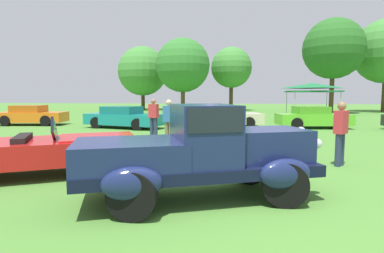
{
  "coord_description": "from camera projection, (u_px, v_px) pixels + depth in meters",
  "views": [
    {
      "loc": [
        0.06,
        -5.26,
        1.87
      ],
      "look_at": [
        -0.78,
        2.13,
        1.12
      ],
      "focal_mm": 29.35,
      "sensor_mm": 36.0,
      "label": 1
    }
  ],
  "objects": [
    {
      "name": "ground_plane",
      "position": [
        223.0,
        204.0,
        5.4
      ],
      "size": [
        120.0,
        120.0,
        0.0
      ],
      "primitive_type": "plane",
      "color": "#4C8433"
    },
    {
      "name": "feature_pickup_truck",
      "position": [
        200.0,
        152.0,
        5.59
      ],
      "size": [
        4.44,
        2.85,
        1.7
      ],
      "color": "black",
      "rests_on": "ground_plane"
    },
    {
      "name": "neighbor_convertible",
      "position": [
        49.0,
        150.0,
        7.34
      ],
      "size": [
        4.7,
        3.44,
        1.4
      ],
      "color": "red",
      "rests_on": "ground_plane"
    },
    {
      "name": "show_car_orange",
      "position": [
        31.0,
        115.0,
        19.38
      ],
      "size": [
        4.18,
        2.16,
        1.22
      ],
      "color": "orange",
      "rests_on": "ground_plane"
    },
    {
      "name": "show_car_teal",
      "position": [
        124.0,
        117.0,
        17.61
      ],
      "size": [
        4.76,
        2.87,
        1.22
      ],
      "color": "teal",
      "rests_on": "ground_plane"
    },
    {
      "name": "show_car_cream",
      "position": [
        223.0,
        117.0,
        18.04
      ],
      "size": [
        4.6,
        2.63,
        1.22
      ],
      "color": "beige",
      "rests_on": "ground_plane"
    },
    {
      "name": "show_car_lime",
      "position": [
        313.0,
        118.0,
        17.54
      ],
      "size": [
        4.09,
        2.14,
        1.22
      ],
      "color": "#60C62D",
      "rests_on": "ground_plane"
    },
    {
      "name": "spectator_near_truck",
      "position": [
        154.0,
        116.0,
        13.82
      ],
      "size": [
        0.45,
        0.34,
        1.69
      ],
      "color": "#283351",
      "rests_on": "ground_plane"
    },
    {
      "name": "spectator_between_cars",
      "position": [
        169.0,
        120.0,
        11.71
      ],
      "size": [
        0.47,
        0.4,
        1.69
      ],
      "color": "#7F7056",
      "rests_on": "ground_plane"
    },
    {
      "name": "spectator_far_side",
      "position": [
        341.0,
        132.0,
        8.2
      ],
      "size": [
        0.44,
        0.46,
        1.69
      ],
      "color": "#283351",
      "rests_on": "ground_plane"
    },
    {
      "name": "canopy_tent_left_field",
      "position": [
        312.0,
        87.0,
        22.39
      ],
      "size": [
        3.3,
        3.3,
        2.71
      ],
      "color": "#B7B7BC",
      "rests_on": "ground_plane"
    },
    {
      "name": "treeline_far_left",
      "position": [
        143.0,
        71.0,
        38.01
      ],
      "size": [
        5.93,
        5.93,
        7.67
      ],
      "color": "#47331E",
      "rests_on": "ground_plane"
    },
    {
      "name": "treeline_mid_left",
      "position": [
        183.0,
        65.0,
        33.11
      ],
      "size": [
        5.69,
        5.69,
        7.8
      ],
      "color": "brown",
      "rests_on": "ground_plane"
    },
    {
      "name": "treeline_center",
      "position": [
        231.0,
        68.0,
        36.44
      ],
      "size": [
        4.72,
        4.72,
        7.37
      ],
      "color": "#47331E",
      "rests_on": "ground_plane"
    },
    {
      "name": "treeline_mid_right",
      "position": [
        333.0,
        49.0,
        30.81
      ],
      "size": [
        5.91,
        5.91,
        9.32
      ],
      "color": "#47331E",
      "rests_on": "ground_plane"
    }
  ]
}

